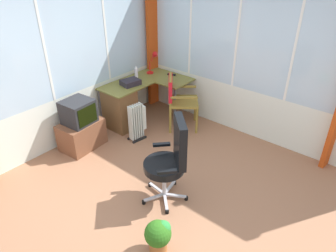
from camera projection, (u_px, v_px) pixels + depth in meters
ground at (168, 208)px, 3.88m from camera, size 5.31×5.37×0.06m
north_window_panel at (47, 67)px, 4.44m from camera, size 4.31×0.07×2.57m
east_window_panel at (263, 61)px, 4.67m from camera, size 0.07×4.37×2.57m
curtain_corner at (152, 41)px, 5.76m from camera, size 0.23×0.09×2.47m
desk at (124, 105)px, 5.39m from camera, size 1.41×1.02×0.72m
desk_lamp at (155, 59)px, 5.68m from camera, size 0.23×0.20×0.39m
tv_remote at (172, 74)px, 5.70m from camera, size 0.09×0.16×0.02m
spray_bottle at (136, 72)px, 5.56m from camera, size 0.06×0.06×0.22m
paper_tray at (130, 82)px, 5.29m from camera, size 0.34×0.28×0.09m
wooden_armchair at (176, 95)px, 5.25m from camera, size 0.67×0.68×0.92m
office_chair at (171, 157)px, 3.71m from camera, size 0.60×0.61×1.11m
tv_on_stand at (81, 127)px, 4.83m from camera, size 0.68×0.49×0.80m
space_heater at (138, 122)px, 5.05m from camera, size 0.32×0.21×0.62m
potted_plant at (159, 235)px, 3.21m from camera, size 0.28×0.28×0.39m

